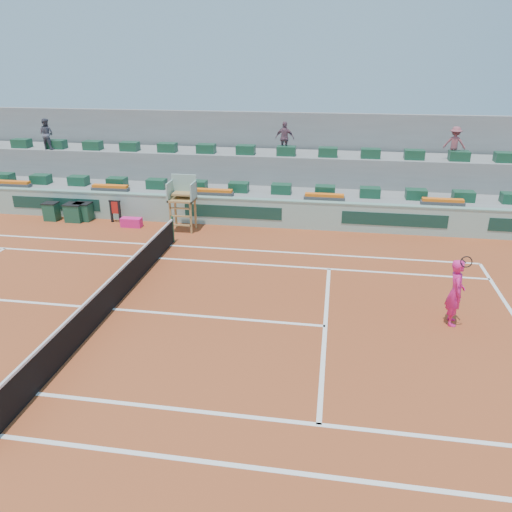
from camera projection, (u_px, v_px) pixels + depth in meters
The scene contains 20 objects.
ground at pixel (113, 309), 15.11m from camera, with size 90.00×90.00×0.00m, color #933D1C.
seating_tier_lower at pixel (203, 197), 24.67m from camera, with size 36.00×4.00×1.20m, color gray.
seating_tier_upper at pixel (210, 176), 25.87m from camera, with size 36.00×2.40×2.60m, color gray.
stadium_back_wall at pixel (217, 153), 26.99m from camera, with size 36.00×0.40×4.40m, color gray.
player_bag at pixel (131, 222), 22.24m from camera, with size 0.92×0.41×0.41m, color #F41F7F.
spectator_left at pixel (46, 134), 25.54m from camera, with size 0.76×0.59×1.56m, color #51515F.
spectator_mid at pixel (285, 138), 24.19m from camera, with size 0.93×0.39×1.58m, color #7B5263.
spectator_right at pixel (455, 143), 22.99m from camera, with size 0.98×0.56×1.51m, color #904850.
court_lines at pixel (113, 309), 15.10m from camera, with size 23.89×11.09×0.01m.
tennis_net at pixel (111, 294), 14.91m from camera, with size 0.10×11.97×1.10m.
advertising_hoarding at pixel (191, 209), 22.64m from camera, with size 36.00×0.34×1.26m.
umpire_chair at pixel (183, 196), 21.38m from camera, with size 1.10×0.90×2.40m.
seat_row_lower at pixel (197, 185), 23.53m from camera, with size 32.90×0.60×0.44m.
seat_row_upper at pixel (206, 149), 24.75m from camera, with size 32.90×0.60×0.44m.
flower_planters at pixel (161, 190), 23.06m from camera, with size 26.80×0.36×0.28m.
drink_cooler_a at pixel (84, 211), 23.04m from camera, with size 0.76×0.66×0.84m.
drink_cooler_b at pixel (75, 212), 22.91m from camera, with size 0.81×0.70×0.84m.
drink_cooler_c at pixel (51, 211), 23.06m from camera, with size 0.65×0.56×0.84m.
towel_rack at pixel (115, 210), 22.70m from camera, with size 0.55×0.09×1.03m.
tennis_player at pixel (456, 292), 13.97m from camera, with size 0.52×0.93×2.28m.
Camera 1 is at (6.43, -12.52, 7.18)m, focal length 35.00 mm.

